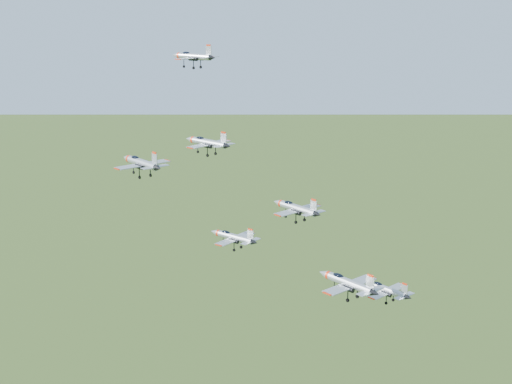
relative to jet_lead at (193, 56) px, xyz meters
The scene contains 7 objects.
jet_lead is the anchor object (origin of this frame).
jet_left_high 27.34m from the jet_lead, 44.67° to the right, with size 11.95×9.95×3.19m.
jet_right_high 35.52m from the jet_lead, 68.19° to the right, with size 12.44×10.55×3.37m.
jet_left_low 42.18m from the jet_lead, 15.44° to the right, with size 12.64×10.69×3.41m.
jet_right_low 46.00m from the jet_lead, 39.96° to the right, with size 10.91×9.02×2.92m.
jet_trail 62.51m from the jet_lead, 22.08° to the right, with size 13.23×11.20×3.58m.
jet_extra 64.73m from the jet_lead, 11.76° to the right, with size 10.91×9.22×2.94m.
Camera 1 is at (82.83, -105.09, 156.71)m, focal length 50.00 mm.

